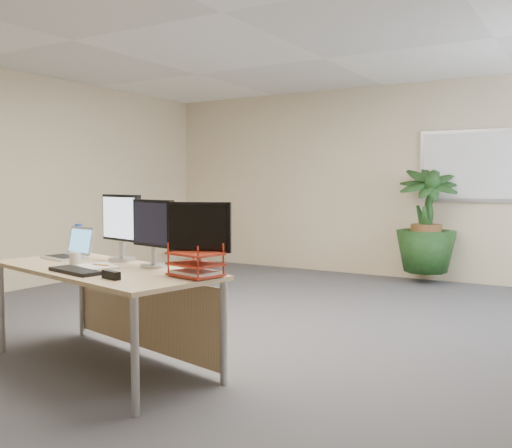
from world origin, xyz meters
The scene contains 18 objects.
floor centered at (0.00, 0.00, 0.00)m, with size 8.00×8.00×0.00m, color #444348.
back_wall centered at (0.00, 4.00, 1.35)m, with size 7.00×0.04×2.70m, color beige.
ceiling centered at (0.00, 0.00, 2.70)m, with size 7.00×8.00×0.02m, color white.
whiteboard centered at (1.20, 3.97, 1.55)m, with size 1.30×0.04×0.95m.
desk centered at (-0.35, -0.89, 0.57)m, with size 2.01×1.17×0.73m.
floor_plant centered at (0.72, 3.70, 0.75)m, with size 0.84×0.84×1.50m, color #163613.
monitor_left centered at (-0.51, -0.65, 1.02)m, with size 0.46×0.21×0.51m.
monitor_right centered at (-0.07, -0.78, 1.00)m, with size 0.43×0.20×0.49m.
monitor_dark centered at (0.41, -0.87, 1.00)m, with size 0.42×0.20×0.48m.
laptop centered at (-0.99, -0.73, 0.79)m, with size 0.40×0.36×0.25m.
keyboard centered at (-0.35, -1.25, 0.74)m, with size 0.46×0.15×0.03m, color black.
coffee_mug centered at (-0.65, -0.99, 0.77)m, with size 0.12×0.08×0.09m.
spiral_notebook centered at (-0.41, -0.99, 0.73)m, with size 0.31×0.23×0.01m, color white.
orange_pen centered at (-0.39, -0.98, 0.74)m, with size 0.01×0.01×0.15m, color orange.
yellow_highlighter centered at (-0.20, -1.11, 0.73)m, with size 0.02×0.02×0.12m, color yellow.
water_bottle centered at (-1.12, -0.53, 0.85)m, with size 0.07×0.07×0.26m.
letter_tray centered at (0.44, -0.96, 0.79)m, with size 0.37×0.31×0.15m.
stapler centered at (0.04, -1.31, 0.75)m, with size 0.16×0.04×0.05m, color black.
Camera 1 is at (2.66, -3.88, 1.33)m, focal length 40.00 mm.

